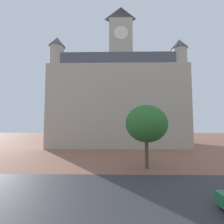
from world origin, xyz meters
TOP-DOWN VIEW (x-y plane):
  - ground_plane at (0.00, 10.00)m, footprint 120.00×120.00m
  - street_asphalt_strip at (0.00, 7.08)m, footprint 120.00×8.65m
  - landmark_building at (0.86, 31.67)m, footprint 27.93×13.92m
  - tree_curb_far at (3.64, 13.38)m, footprint 4.54×4.54m

SIDE VIEW (x-z plane):
  - ground_plane at x=0.00m, z-range 0.00..0.00m
  - street_asphalt_strip at x=0.00m, z-range 0.00..0.00m
  - tree_curb_far at x=3.64m, z-range 1.38..8.25m
  - landmark_building at x=0.86m, z-range -6.35..26.37m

